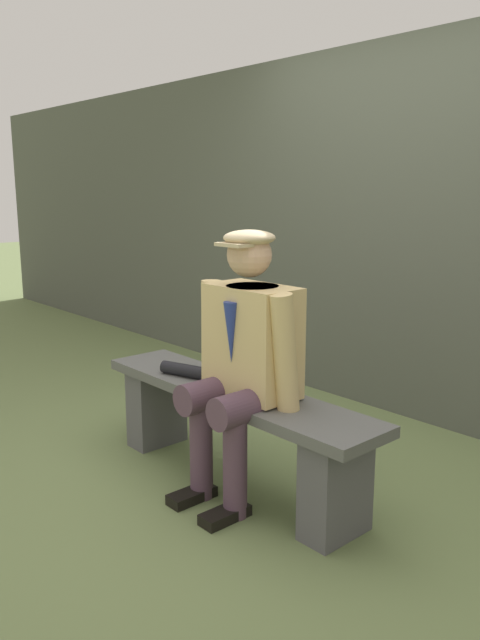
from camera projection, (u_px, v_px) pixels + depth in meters
The scene contains 5 objects.
ground_plane at pixel (233, 481), 3.19m from camera, with size 30.00×30.00×0.00m, color olive.
bench at pixel (232, 421), 3.12m from camera, with size 1.70×0.37×0.50m.
seated_man at pixel (244, 354), 2.90m from camera, with size 0.62×0.52×1.28m.
rolled_magazine at pixel (186, 370), 3.26m from camera, with size 0.07×0.07×0.29m, color black.
stadium_wall at pixel (419, 233), 3.97m from camera, with size 12.00×0.24×2.37m, color #4E5246.
Camera 1 is at (-2.23, 1.93, 1.46)m, focal length 35.22 mm.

